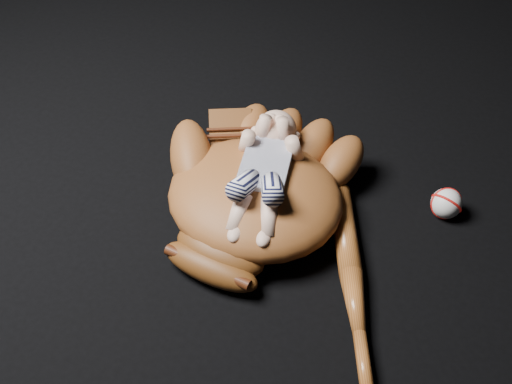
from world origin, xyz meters
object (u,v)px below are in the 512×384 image
(baseball_bat, at_px, (353,286))
(newborn_baby, at_px, (263,173))
(baseball_glove, at_px, (255,191))
(baseball, at_px, (446,203))

(baseball_bat, bearing_deg, newborn_baby, 151.32)
(baseball_bat, bearing_deg, baseball_glove, 154.28)
(baseball_glove, height_order, baseball, baseball_glove)
(newborn_baby, height_order, baseball_bat, newborn_baby)
(baseball_glove, distance_m, baseball, 0.42)
(newborn_baby, relative_size, baseball, 5.23)
(baseball_bat, distance_m, baseball, 0.31)
(newborn_baby, distance_m, baseball, 0.41)
(baseball_glove, xyz_separation_m, newborn_baby, (0.02, 0.01, 0.05))
(baseball_glove, relative_size, baseball_bat, 1.04)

